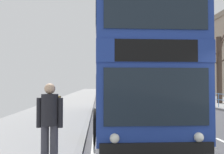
{
  "coord_description": "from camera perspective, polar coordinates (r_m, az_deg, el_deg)",
  "views": [
    {
      "loc": [
        -3.81,
        -3.89,
        1.77
      ],
      "look_at": [
        -3.23,
        6.44,
        2.06
      ],
      "focal_mm": 37.75,
      "sensor_mm": 36.0,
      "label": 1
    }
  ],
  "objects": [
    {
      "name": "bare_tree_far_02",
      "position": [
        32.55,
        14.36,
        1.77
      ],
      "size": [
        2.12,
        2.94,
        6.84
      ],
      "color": "#4C3D2D",
      "rests_on": "ground"
    },
    {
      "name": "bare_tree_far_00",
      "position": [
        38.74,
        11.42,
        0.48
      ],
      "size": [
        2.59,
        1.85,
        6.48
      ],
      "color": "#423328",
      "rests_on": "ground"
    },
    {
      "name": "background_bus_far_lane",
      "position": [
        26.13,
        11.17,
        -1.8
      ],
      "size": [
        2.86,
        9.19,
        3.08
      ],
      "color": "red",
      "rests_on": "ground"
    },
    {
      "name": "double_decker_bus_main",
      "position": [
        10.49,
        3.25,
        1.47
      ],
      "size": [
        3.19,
        11.48,
        4.47
      ],
      "color": "navy",
      "rests_on": "ground"
    },
    {
      "name": "pedestrian_with_backpack",
      "position": [
        5.04,
        -14.74,
        -9.34
      ],
      "size": [
        0.55,
        0.55,
        1.64
      ],
      "color": "#383842",
      "rests_on": "ground"
    },
    {
      "name": "bare_tree_far_01",
      "position": [
        21.91,
        24.61,
        2.05
      ],
      "size": [
        3.33,
        2.67,
        6.54
      ],
      "color": "#423328",
      "rests_on": "ground"
    }
  ]
}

